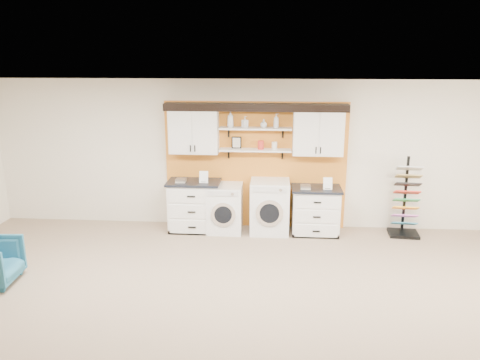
# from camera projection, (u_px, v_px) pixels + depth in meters

# --- Properties ---
(floor) EXTENTS (10.00, 10.00, 0.00)m
(floor) POSITION_uv_depth(u_px,v_px,m) (240.00, 348.00, 5.33)
(floor) COLOR gray
(floor) RESTS_ON ground
(ceiling) EXTENTS (10.00, 10.00, 0.00)m
(ceiling) POSITION_uv_depth(u_px,v_px,m) (240.00, 101.00, 4.60)
(ceiling) COLOR white
(ceiling) RESTS_ON wall_back
(wall_back) EXTENTS (10.00, 0.00, 10.00)m
(wall_back) POSITION_uv_depth(u_px,v_px,m) (256.00, 155.00, 8.81)
(wall_back) COLOR beige
(wall_back) RESTS_ON floor
(accent_panel) EXTENTS (3.40, 0.07, 2.40)m
(accent_panel) POSITION_uv_depth(u_px,v_px,m) (255.00, 165.00, 8.83)
(accent_panel) COLOR orange
(accent_panel) RESTS_ON wall_back
(upper_cabinet_left) EXTENTS (0.90, 0.35, 0.84)m
(upper_cabinet_left) POSITION_uv_depth(u_px,v_px,m) (194.00, 130.00, 8.57)
(upper_cabinet_left) COLOR white
(upper_cabinet_left) RESTS_ON wall_back
(upper_cabinet_right) EXTENTS (0.90, 0.35, 0.84)m
(upper_cabinet_right) POSITION_uv_depth(u_px,v_px,m) (318.00, 132.00, 8.41)
(upper_cabinet_right) COLOR white
(upper_cabinet_right) RESTS_ON wall_back
(shelf_lower) EXTENTS (1.32, 0.28, 0.03)m
(shelf_lower) POSITION_uv_depth(u_px,v_px,m) (255.00, 150.00, 8.59)
(shelf_lower) COLOR white
(shelf_lower) RESTS_ON wall_back
(shelf_upper) EXTENTS (1.32, 0.28, 0.03)m
(shelf_upper) POSITION_uv_depth(u_px,v_px,m) (255.00, 128.00, 8.48)
(shelf_upper) COLOR white
(shelf_upper) RESTS_ON wall_back
(crown_molding) EXTENTS (3.30, 0.41, 0.13)m
(crown_molding) POSITION_uv_depth(u_px,v_px,m) (256.00, 106.00, 8.39)
(crown_molding) COLOR black
(crown_molding) RESTS_ON wall_back
(picture_frame) EXTENTS (0.18, 0.02, 0.22)m
(picture_frame) POSITION_uv_depth(u_px,v_px,m) (236.00, 143.00, 8.62)
(picture_frame) COLOR black
(picture_frame) RESTS_ON shelf_lower
(canister_red) EXTENTS (0.11, 0.11, 0.16)m
(canister_red) POSITION_uv_depth(u_px,v_px,m) (261.00, 145.00, 8.55)
(canister_red) COLOR red
(canister_red) RESTS_ON shelf_lower
(canister_cream) EXTENTS (0.10, 0.10, 0.14)m
(canister_cream) POSITION_uv_depth(u_px,v_px,m) (274.00, 146.00, 8.54)
(canister_cream) COLOR silver
(canister_cream) RESTS_ON shelf_lower
(base_cabinet_left) EXTENTS (0.98, 0.66, 0.96)m
(base_cabinet_left) POSITION_uv_depth(u_px,v_px,m) (194.00, 206.00, 8.79)
(base_cabinet_left) COLOR white
(base_cabinet_left) RESTS_ON floor
(base_cabinet_right) EXTENTS (0.90, 0.66, 0.88)m
(base_cabinet_right) POSITION_uv_depth(u_px,v_px,m) (315.00, 210.00, 8.64)
(base_cabinet_right) COLOR white
(base_cabinet_right) RESTS_ON floor
(washer) EXTENTS (0.64, 0.71, 0.89)m
(washer) POSITION_uv_depth(u_px,v_px,m) (225.00, 208.00, 8.75)
(washer) COLOR white
(washer) RESTS_ON floor
(dryer) EXTENTS (0.71, 0.71, 0.99)m
(dryer) POSITION_uv_depth(u_px,v_px,m) (270.00, 206.00, 8.68)
(dryer) COLOR white
(dryer) RESTS_ON floor
(sample_rack) EXTENTS (0.56, 0.48, 1.45)m
(sample_rack) POSITION_uv_depth(u_px,v_px,m) (405.00, 210.00, 8.54)
(sample_rack) COLOR black
(sample_rack) RESTS_ON floor
(soap_bottle_a) EXTENTS (0.16, 0.16, 0.30)m
(soap_bottle_a) POSITION_uv_depth(u_px,v_px,m) (230.00, 119.00, 8.47)
(soap_bottle_a) COLOR silver
(soap_bottle_a) RESTS_ON shelf_upper
(soap_bottle_b) EXTENTS (0.13, 0.13, 0.20)m
(soap_bottle_b) POSITION_uv_depth(u_px,v_px,m) (245.00, 122.00, 8.46)
(soap_bottle_b) COLOR silver
(soap_bottle_b) RESTS_ON shelf_upper
(soap_bottle_c) EXTENTS (0.17, 0.17, 0.16)m
(soap_bottle_c) POSITION_uv_depth(u_px,v_px,m) (264.00, 123.00, 8.45)
(soap_bottle_c) COLOR silver
(soap_bottle_c) RESTS_ON shelf_upper
(soap_bottle_d) EXTENTS (0.12, 0.12, 0.26)m
(soap_bottle_d) POSITION_uv_depth(u_px,v_px,m) (276.00, 121.00, 8.42)
(soap_bottle_d) COLOR silver
(soap_bottle_d) RESTS_ON shelf_upper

